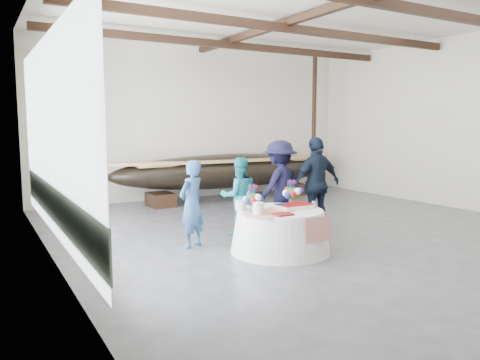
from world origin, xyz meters
TOP-DOWN VIEW (x-y plane):
  - floor at (0.00, 0.00)m, footprint 10.00×12.00m
  - wall_back at (0.00, 6.00)m, footprint 10.00×0.02m
  - wall_left at (-5.00, 0.00)m, footprint 0.02×12.00m
  - ceiling at (0.00, 0.00)m, footprint 10.00×12.00m
  - pavilion_structure at (0.00, 0.84)m, footprint 9.80×11.76m
  - open_bay at (-4.95, 1.00)m, footprint 0.03×7.00m
  - longboat_display at (0.46, 4.92)m, footprint 7.21×1.44m
  - banquet_table at (-1.51, -0.44)m, footprint 1.72×1.72m
  - tabletop_items at (-1.53, -0.30)m, footprint 1.68×1.12m
  - guest_woman_blue at (-2.70, 0.62)m, footprint 0.68×0.60m
  - guest_woman_teal at (-1.49, 1.03)m, footprint 0.87×0.75m
  - guest_man_left at (-0.59, 0.91)m, footprint 1.35×0.99m
  - guest_man_right at (0.10, 0.57)m, footprint 1.14×0.48m

SIDE VIEW (x-z plane):
  - floor at x=0.00m, z-range -0.01..0.01m
  - banquet_table at x=-1.51m, z-range 0.00..0.74m
  - guest_woman_teal at x=-1.49m, z-range 0.00..1.55m
  - guest_woman_blue at x=-2.70m, z-range 0.00..1.57m
  - longboat_display at x=0.46m, z-range 0.19..1.54m
  - tabletop_items at x=-1.53m, z-range 0.69..1.09m
  - guest_man_left at x=-0.59m, z-range 0.00..1.88m
  - guest_man_right at x=0.10m, z-range 0.00..1.95m
  - open_bay at x=-4.95m, z-range 0.23..3.43m
  - wall_back at x=0.00m, z-range 0.00..4.50m
  - wall_left at x=-5.00m, z-range 0.00..4.50m
  - pavilion_structure at x=0.00m, z-range 1.75..6.25m
  - ceiling at x=0.00m, z-range 4.50..4.50m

